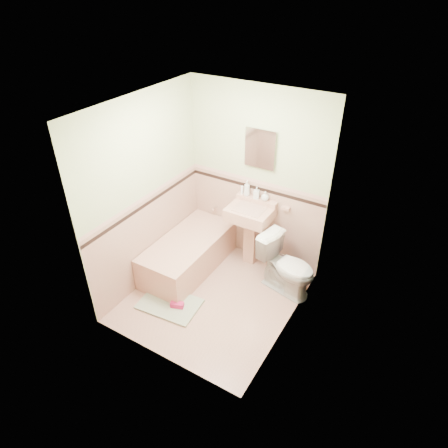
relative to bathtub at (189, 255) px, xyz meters
The scene contains 32 objects.
floor 0.75m from the bathtub, 27.65° to the right, with size 2.20×2.20×0.00m, color tan.
ceiling 2.38m from the bathtub, 27.65° to the right, with size 2.20×2.20×0.00m, color white.
wall_back 1.43m from the bathtub, 50.71° to the left, with size 2.50×2.50×0.00m, color beige.
wall_front 1.87m from the bathtub, 66.22° to the right, with size 2.50×2.50×0.00m, color beige.
wall_left 1.14m from the bathtub, 138.27° to the right, with size 2.50×2.50×0.00m, color beige.
wall_right 1.95m from the bathtub, 11.45° to the right, with size 2.50×2.50×0.00m, color beige.
wainscot_back 1.05m from the bathtub, 50.27° to the left, with size 2.00×2.00×0.00m, color tan.
wainscot_front 1.60m from the bathtub, 66.05° to the right, with size 2.00×2.00×0.00m, color tan.
wainscot_left 0.61m from the bathtub, 137.33° to the right, with size 2.20×2.20×0.00m, color tan.
wainscot_right 1.69m from the bathtub, 11.53° to the right, with size 2.20×2.20×0.00m, color tan.
accent_back 1.33m from the bathtub, 50.04° to the left, with size 2.00×2.00×0.00m, color black.
accent_front 1.79m from the bathtub, 65.95° to the right, with size 2.00×2.00×0.00m, color black.
accent_left 1.02m from the bathtub, 136.85° to the right, with size 2.20×2.20×0.00m, color black.
accent_right 1.87m from the bathtub, 11.57° to the right, with size 2.20×2.20×0.00m, color black.
cap_back 1.40m from the bathtub, 50.04° to the left, with size 2.00×2.00×0.00m, color tan.
cap_front 1.84m from the bathtub, 65.95° to the right, with size 2.00×2.00×0.00m, color tan.
cap_left 1.11m from the bathtub, 136.85° to the right, with size 2.20×2.20×0.00m, color tan.
cap_right 1.92m from the bathtub, 11.57° to the right, with size 2.20×2.20×0.00m, color tan.
bathtub is the anchor object (origin of this frame).
tub_faucet 0.83m from the bathtub, 90.00° to the left, with size 0.04×0.04×0.12m, color silver.
sink 0.89m from the bathtub, 37.93° to the left, with size 0.59×0.49×0.93m, color tan, non-canonical shape.
sink_faucet 1.20m from the bathtub, 44.58° to the left, with size 0.02×0.02×0.10m, color silver.
medicine_cabinet 1.78m from the bathtub, 47.42° to the left, with size 0.38×0.04×0.47m, color white.
soap_dish 1.51m from the bathtub, 33.57° to the left, with size 0.11×0.06×0.04m, color tan.
soap_bottle_left 1.25m from the bathtub, 53.52° to the left, with size 0.09×0.09×0.22m, color #B2B2B2.
soap_bottle_mid 1.30m from the bathtub, 46.57° to the left, with size 0.07×0.08×0.17m, color #B2B2B2.
soap_bottle_right 1.36m from the bathtub, 41.56° to the left, with size 0.10×0.10×0.13m, color #B2B2B2.
tube 1.18m from the bathtub, 57.63° to the left, with size 0.04×0.04×0.12m, color white.
toilet 1.41m from the bathtub, 11.72° to the left, with size 0.44×0.77×0.78m, color white.
bucket 1.31m from the bathtub, 24.56° to the left, with size 0.23×0.23×0.23m, color #192497, non-canonical shape.
bath_mat 0.81m from the bathtub, 73.77° to the right, with size 0.75×0.50×0.03m, color gray.
shoe 0.84m from the bathtub, 65.60° to the right, with size 0.17×0.08×0.07m, color #BF1E59.
Camera 1 is at (2.05, -3.21, 3.65)m, focal length 31.64 mm.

